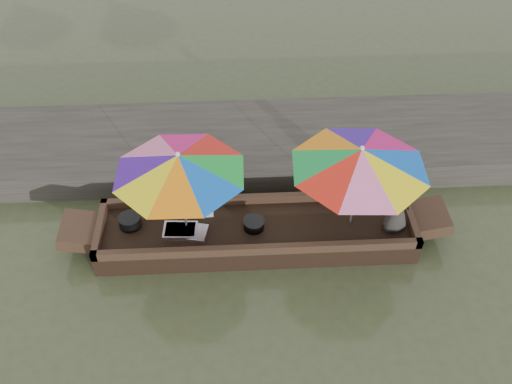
{
  "coord_description": "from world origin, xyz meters",
  "views": [
    {
      "loc": [
        -0.32,
        -6.16,
        6.91
      ],
      "look_at": [
        0.0,
        0.1,
        1.0
      ],
      "focal_mm": 40.0,
      "sensor_mm": 36.0,
      "label": 1
    }
  ],
  "objects_px": {
    "vendor": "(398,206)",
    "boat_hull": "(256,234)",
    "umbrella_bow": "(182,193)",
    "charcoal_grill": "(254,225)",
    "supply_bag": "(204,207)",
    "cooking_pot": "(130,221)",
    "umbrella_stern": "(356,187)",
    "tray_crayfish": "(180,231)",
    "tray_scallop": "(190,232)"
  },
  "relations": [
    {
      "from": "boat_hull",
      "to": "tray_scallop",
      "type": "xyz_separation_m",
      "value": [
        -1.04,
        -0.1,
        0.21
      ]
    },
    {
      "from": "tray_crayfish",
      "to": "vendor",
      "type": "height_order",
      "value": "vendor"
    },
    {
      "from": "cooking_pot",
      "to": "supply_bag",
      "type": "xyz_separation_m",
      "value": [
        1.16,
        0.22,
        0.04
      ]
    },
    {
      "from": "umbrella_stern",
      "to": "supply_bag",
      "type": "bearing_deg",
      "value": 171.52
    },
    {
      "from": "charcoal_grill",
      "to": "cooking_pot",
      "type": "bearing_deg",
      "value": 175.55
    },
    {
      "from": "boat_hull",
      "to": "cooking_pot",
      "type": "xyz_separation_m",
      "value": [
        -1.98,
        0.12,
        0.27
      ]
    },
    {
      "from": "vendor",
      "to": "umbrella_bow",
      "type": "relative_size",
      "value": 0.51
    },
    {
      "from": "vendor",
      "to": "boat_hull",
      "type": "bearing_deg",
      "value": -14.44
    },
    {
      "from": "tray_scallop",
      "to": "umbrella_stern",
      "type": "xyz_separation_m",
      "value": [
        2.53,
        0.1,
        0.74
      ]
    },
    {
      "from": "supply_bag",
      "to": "vendor",
      "type": "bearing_deg",
      "value": -9.61
    },
    {
      "from": "tray_crayfish",
      "to": "umbrella_stern",
      "type": "relative_size",
      "value": 0.25
    },
    {
      "from": "cooking_pot",
      "to": "tray_scallop",
      "type": "height_order",
      "value": "cooking_pot"
    },
    {
      "from": "cooking_pot",
      "to": "umbrella_stern",
      "type": "height_order",
      "value": "umbrella_stern"
    },
    {
      "from": "tray_crayfish",
      "to": "tray_scallop",
      "type": "distance_m",
      "value": 0.15
    },
    {
      "from": "cooking_pot",
      "to": "umbrella_bow",
      "type": "bearing_deg",
      "value": -7.73
    },
    {
      "from": "vendor",
      "to": "tray_scallop",
      "type": "bearing_deg",
      "value": -11.35
    },
    {
      "from": "charcoal_grill",
      "to": "umbrella_bow",
      "type": "distance_m",
      "value": 1.27
    },
    {
      "from": "tray_scallop",
      "to": "umbrella_stern",
      "type": "relative_size",
      "value": 0.25
    },
    {
      "from": "charcoal_grill",
      "to": "umbrella_stern",
      "type": "bearing_deg",
      "value": 1.16
    },
    {
      "from": "umbrella_stern",
      "to": "umbrella_bow",
      "type": "bearing_deg",
      "value": 180.0
    },
    {
      "from": "boat_hull",
      "to": "umbrella_bow",
      "type": "bearing_deg",
      "value": 180.0
    },
    {
      "from": "boat_hull",
      "to": "tray_crayfish",
      "type": "bearing_deg",
      "value": -176.07
    },
    {
      "from": "cooking_pot",
      "to": "vendor",
      "type": "relative_size",
      "value": 0.35
    },
    {
      "from": "boat_hull",
      "to": "charcoal_grill",
      "type": "xyz_separation_m",
      "value": [
        -0.04,
        -0.03,
        0.25
      ]
    },
    {
      "from": "tray_crayfish",
      "to": "supply_bag",
      "type": "bearing_deg",
      "value": 49.41
    },
    {
      "from": "cooking_pot",
      "to": "tray_scallop",
      "type": "distance_m",
      "value": 0.97
    },
    {
      "from": "vendor",
      "to": "charcoal_grill",
      "type": "bearing_deg",
      "value": -13.55
    },
    {
      "from": "tray_crayfish",
      "to": "umbrella_stern",
      "type": "bearing_deg",
      "value": 1.74
    },
    {
      "from": "charcoal_grill",
      "to": "supply_bag",
      "type": "bearing_deg",
      "value": 154.29
    },
    {
      "from": "charcoal_grill",
      "to": "umbrella_stern",
      "type": "xyz_separation_m",
      "value": [
        1.53,
        0.03,
        0.7
      ]
    },
    {
      "from": "supply_bag",
      "to": "umbrella_bow",
      "type": "height_order",
      "value": "umbrella_bow"
    },
    {
      "from": "tray_crayfish",
      "to": "umbrella_stern",
      "type": "distance_m",
      "value": 2.78
    },
    {
      "from": "boat_hull",
      "to": "supply_bag",
      "type": "distance_m",
      "value": 0.94
    },
    {
      "from": "supply_bag",
      "to": "boat_hull",
      "type": "bearing_deg",
      "value": -22.76
    },
    {
      "from": "boat_hull",
      "to": "supply_bag",
      "type": "bearing_deg",
      "value": 157.24
    },
    {
      "from": "umbrella_stern",
      "to": "tray_crayfish",
      "type": "bearing_deg",
      "value": -178.26
    },
    {
      "from": "cooking_pot",
      "to": "tray_crayfish",
      "type": "xyz_separation_m",
      "value": [
        0.79,
        -0.2,
        -0.05
      ]
    },
    {
      "from": "umbrella_stern",
      "to": "charcoal_grill",
      "type": "bearing_deg",
      "value": -178.84
    },
    {
      "from": "charcoal_grill",
      "to": "umbrella_bow",
      "type": "height_order",
      "value": "umbrella_bow"
    },
    {
      "from": "boat_hull",
      "to": "cooking_pot",
      "type": "bearing_deg",
      "value": 176.53
    },
    {
      "from": "cooking_pot",
      "to": "umbrella_bow",
      "type": "xyz_separation_m",
      "value": [
        0.89,
        -0.12,
        0.68
      ]
    },
    {
      "from": "supply_bag",
      "to": "umbrella_bow",
      "type": "relative_size",
      "value": 0.14
    },
    {
      "from": "tray_crayfish",
      "to": "charcoal_grill",
      "type": "relative_size",
      "value": 1.64
    },
    {
      "from": "charcoal_grill",
      "to": "umbrella_bow",
      "type": "xyz_separation_m",
      "value": [
        -1.05,
        0.03,
        0.7
      ]
    },
    {
      "from": "cooking_pot",
      "to": "supply_bag",
      "type": "height_order",
      "value": "supply_bag"
    },
    {
      "from": "tray_scallop",
      "to": "umbrella_bow",
      "type": "relative_size",
      "value": 0.27
    },
    {
      "from": "boat_hull",
      "to": "supply_bag",
      "type": "relative_size",
      "value": 17.79
    },
    {
      "from": "cooking_pot",
      "to": "umbrella_stern",
      "type": "xyz_separation_m",
      "value": [
        3.47,
        -0.12,
        0.68
      ]
    },
    {
      "from": "umbrella_bow",
      "to": "vendor",
      "type": "bearing_deg",
      "value": -2.77
    },
    {
      "from": "umbrella_bow",
      "to": "boat_hull",
      "type": "bearing_deg",
      "value": 0.0
    }
  ]
}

